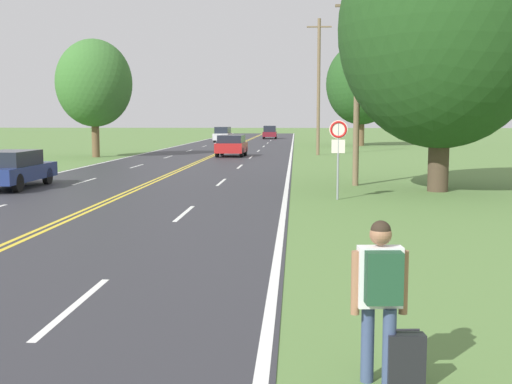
# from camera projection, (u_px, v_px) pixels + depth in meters

# --- Properties ---
(hitchhiker_person) EXTENTS (0.56, 0.41, 1.66)m
(hitchhiker_person) POSITION_uv_depth(u_px,v_px,m) (380.00, 286.00, 6.25)
(hitchhiker_person) COLOR #38476B
(hitchhiker_person) RESTS_ON ground
(suitcase) EXTENTS (0.38, 0.19, 0.61)m
(suitcase) POSITION_uv_depth(u_px,v_px,m) (406.00, 361.00, 6.27)
(suitcase) COLOR black
(suitcase) RESTS_ON ground
(traffic_sign) EXTENTS (0.60, 0.10, 2.61)m
(traffic_sign) POSITION_uv_depth(u_px,v_px,m) (338.00, 140.00, 20.91)
(traffic_sign) COLOR gray
(traffic_sign) RESTS_ON ground
(utility_pole_midground) EXTENTS (1.80, 0.24, 7.64)m
(utility_pole_midground) POSITION_uv_depth(u_px,v_px,m) (357.00, 85.00, 25.23)
(utility_pole_midground) COLOR brown
(utility_pole_midground) RESTS_ON ground
(utility_pole_far) EXTENTS (1.80, 0.24, 9.93)m
(utility_pole_far) POSITION_uv_depth(u_px,v_px,m) (319.00, 85.00, 47.07)
(utility_pole_far) COLOR brown
(utility_pole_far) RESTS_ON ground
(tree_left_verge) EXTENTS (5.25, 5.25, 8.16)m
(tree_left_verge) POSITION_uv_depth(u_px,v_px,m) (94.00, 83.00, 44.41)
(tree_left_verge) COLOR brown
(tree_left_verge) RESTS_ON ground
(tree_behind_sign) EXTENTS (7.48, 7.48, 10.18)m
(tree_behind_sign) POSITION_uv_depth(u_px,v_px,m) (443.00, 29.00, 22.94)
(tree_behind_sign) COLOR #473828
(tree_behind_sign) RESTS_ON ground
(tree_mid_treeline) EXTENTS (7.05, 7.05, 10.22)m
(tree_mid_treeline) POSITION_uv_depth(u_px,v_px,m) (362.00, 84.00, 63.66)
(tree_mid_treeline) COLOR brown
(tree_mid_treeline) RESTS_ON ground
(car_dark_blue_sedan_mid_near) EXTENTS (1.85, 4.71, 1.45)m
(car_dark_blue_sedan_mid_near) POSITION_uv_depth(u_px,v_px,m) (12.00, 169.00, 24.57)
(car_dark_blue_sedan_mid_near) COLOR black
(car_dark_blue_sedan_mid_near) RESTS_ON ground
(car_red_hatchback_mid_far) EXTENTS (2.06, 3.73, 1.53)m
(car_red_hatchback_mid_far) POSITION_uv_depth(u_px,v_px,m) (232.00, 145.00, 45.61)
(car_red_hatchback_mid_far) COLOR black
(car_red_hatchback_mid_far) RESTS_ON ground
(car_silver_van_receding) EXTENTS (1.83, 4.51, 1.78)m
(car_silver_van_receding) POSITION_uv_depth(u_px,v_px,m) (223.00, 134.00, 73.86)
(car_silver_van_receding) COLOR black
(car_silver_van_receding) RESTS_ON ground
(car_maroon_van_distant) EXTENTS (1.86, 4.20, 1.78)m
(car_maroon_van_distant) POSITION_uv_depth(u_px,v_px,m) (270.00, 132.00, 87.66)
(car_maroon_van_distant) COLOR black
(car_maroon_van_distant) RESTS_ON ground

